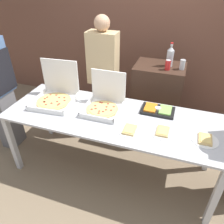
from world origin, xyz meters
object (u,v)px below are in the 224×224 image
Objects in this scene: soda_bottle at (170,56)px; soda_can_silver at (182,65)px; paper_plate_front_left at (130,130)px; paper_plate_front_center at (163,132)px; veggie_tray at (158,110)px; person_guest_cap at (103,77)px; pizza_box_near_right at (104,104)px; soda_can_colored at (168,65)px; paper_plate_front_right at (205,139)px; pizza_box_far_right at (56,95)px.

soda_bottle is 2.42× the size of soda_can_silver.
paper_plate_front_center is at bearing 14.58° from paper_plate_front_left.
soda_bottle is (0.00, 0.66, 0.41)m from veggie_tray.
soda_can_silver is 1.06m from person_guest_cap.
pizza_box_near_right is at bearing -126.46° from soda_bottle.
pizza_box_near_right is 0.61m from veggie_tray.
soda_can_colored reaches higher than pizza_box_near_right.
pizza_box_near_right is 0.74m from paper_plate_front_center.
paper_plate_front_right is 1.06× the size of paper_plate_front_left.
pizza_box_far_right is 2.07× the size of paper_plate_front_right.
soda_bottle is at bearing 88.54° from soda_can_colored.
veggie_tray is 0.71m from soda_can_silver.
soda_can_colored is at bearing 77.87° from paper_plate_front_left.
person_guest_cap reaches higher than pizza_box_near_right.
soda_can_colored is (-0.50, 0.88, 0.35)m from paper_plate_front_right.
paper_plate_front_center is 0.96m from soda_can_colored.
paper_plate_front_right is 1.07m from soda_can_silver.
paper_plate_front_left is at bearing -172.65° from paper_plate_front_right.
paper_plate_front_center is (0.70, -0.21, -0.06)m from pizza_box_near_right.
pizza_box_near_right is 0.71m from person_guest_cap.
soda_bottle is at bearing 79.13° from paper_plate_front_left.
pizza_box_far_right reaches higher than paper_plate_front_center.
pizza_box_far_right reaches higher than paper_plate_front_left.
pizza_box_near_right reaches higher than veggie_tray.
soda_can_colored is (0.00, 0.53, 0.34)m from veggie_tray.
paper_plate_front_center is 1.03× the size of paper_plate_front_right.
paper_plate_front_right is at bearing -34.88° from veggie_tray.
soda_can_colored is at bearing 119.63° from paper_plate_front_right.
pizza_box_far_right is at bearing 171.40° from paper_plate_front_center.
pizza_box_far_right is 1.40× the size of veggie_tray.
paper_plate_front_right is 0.72m from paper_plate_front_left.
veggie_tray is (-0.11, 0.36, 0.01)m from paper_plate_front_center.
soda_can_silver is 0.07× the size of person_guest_cap.
pizza_box_near_right is 3.44× the size of soda_can_colored.
soda_can_silver is at bearing 70.09° from paper_plate_front_left.
person_guest_cap is at bearing 57.39° from pizza_box_far_right.
soda_can_silver is (-0.33, 0.95, 0.35)m from paper_plate_front_right.
paper_plate_front_right is (0.39, 0.01, 0.00)m from paper_plate_front_center.
pizza_box_near_right is 1.71× the size of paper_plate_front_right.
person_guest_cap is (-0.96, 0.87, 0.06)m from paper_plate_front_center.
pizza_box_far_right is at bearing 164.30° from paper_plate_front_left.
pizza_box_near_right reaches higher than paper_plate_front_right.
soda_can_silver is at bearing 86.30° from paper_plate_front_center.
pizza_box_near_right is 3.44× the size of soda_can_silver.
paper_plate_front_left is at bearing -38.01° from pizza_box_near_right.
paper_plate_front_left is 1.20m from soda_bottle.
paper_plate_front_left is (-0.71, -0.09, 0.00)m from paper_plate_front_right.
soda_bottle is (-0.50, 1.01, 0.42)m from paper_plate_front_right.
veggie_tray is 2.97× the size of soda_can_silver.
pizza_box_far_right is 1.51m from soda_bottle.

